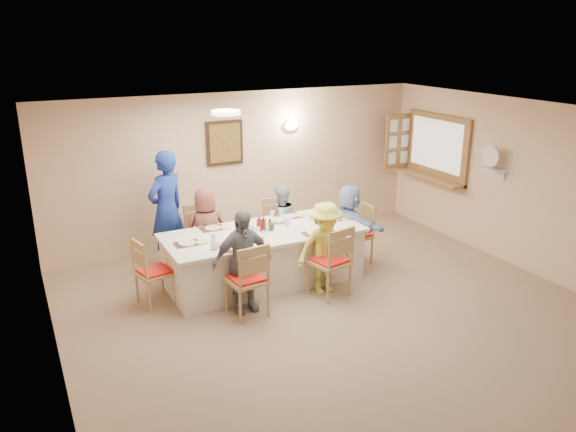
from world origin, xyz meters
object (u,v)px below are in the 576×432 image
diner_back_right (281,222)px  diner_front_left (242,261)px  serving_hatch (437,147)px  chair_right_end (356,234)px  caregiver (167,210)px  chair_back_left (205,238)px  diner_back_left (207,231)px  chair_front_left (247,278)px  diner_right_end (349,225)px  chair_left_end (155,271)px  diner_front_right (325,248)px  condiment_ketchup (259,223)px  chair_back_right (277,228)px  desk_fan (492,160)px  dining_table (264,256)px  chair_front_right (329,260)px

diner_back_right → diner_front_left: size_ratio=0.88×
serving_hatch → diner_front_left: serving_hatch is taller
chair_right_end → caregiver: (-2.60, 1.15, 0.43)m
chair_back_left → diner_back_right: size_ratio=0.83×
serving_hatch → diner_back_left: 4.31m
chair_front_left → diner_right_end: (2.02, 0.80, 0.14)m
serving_hatch → chair_left_end: serving_hatch is taller
diner_front_right → condiment_ketchup: size_ratio=5.49×
chair_back_left → diner_front_right: (1.20, -1.48, 0.14)m
chair_back_left → chair_back_right: 1.20m
chair_back_right → condiment_ketchup: condiment_ketchup is taller
diner_front_right → condiment_ketchup: 0.99m
desk_fan → dining_table: 3.77m
condiment_ketchup → diner_front_left: bearing=-127.9°
serving_hatch → chair_front_left: (-4.22, -1.46, -1.01)m
condiment_ketchup → dining_table: bearing=-31.0°
desk_fan → diner_back_right: (-2.91, 1.37, -0.96)m
serving_hatch → diner_right_end: bearing=-163.3°
chair_back_right → chair_front_left: size_ratio=0.92×
caregiver → diner_back_right: bearing=135.7°
desk_fan → chair_front_right: desk_fan is taller
serving_hatch → chair_right_end: (-2.07, -0.66, -1.04)m
chair_back_left → condiment_ketchup: size_ratio=4.24×
diner_back_right → diner_front_left: bearing=44.2°
chair_left_end → caregiver: (0.50, 1.15, 0.43)m
serving_hatch → caregiver: bearing=174.0°
serving_hatch → diner_back_right: serving_hatch is taller
serving_hatch → diner_front_left: 4.51m
diner_right_end → condiment_ketchup: diner_right_end is taller
diner_back_left → chair_right_end: bearing=169.7°
dining_table → diner_front_left: 0.95m
chair_back_right → diner_front_left: bearing=-118.1°
dining_table → desk_fan: bearing=-11.1°
desk_fan → chair_front_left: (-4.11, -0.11, -1.06)m
chair_back_left → diner_back_left: diner_back_left is taller
chair_back_right → chair_left_end: bearing=-148.6°
chair_front_left → chair_front_right: 1.20m
chair_back_left → caregiver: bearing=131.4°
diner_back_right → diner_front_right: bearing=85.6°
desk_fan → chair_left_end: desk_fan is taller
chair_front_left → chair_right_end: chair_front_left is taller
desk_fan → chair_back_right: bearing=152.9°
chair_left_end → diner_right_end: size_ratio=0.74×
desk_fan → diner_back_right: bearing=154.8°
dining_table → chair_left_end: bearing=180.0°
chair_left_end → diner_front_left: diner_front_left is taller
serving_hatch → chair_left_end: bearing=-172.7°
condiment_ketchup → chair_left_end: bearing=-178.9°
chair_front_right → diner_right_end: (0.82, 0.80, 0.12)m
desk_fan → diner_front_right: bearing=179.8°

